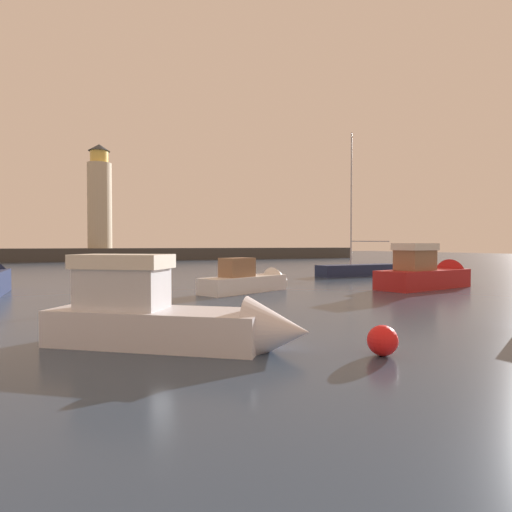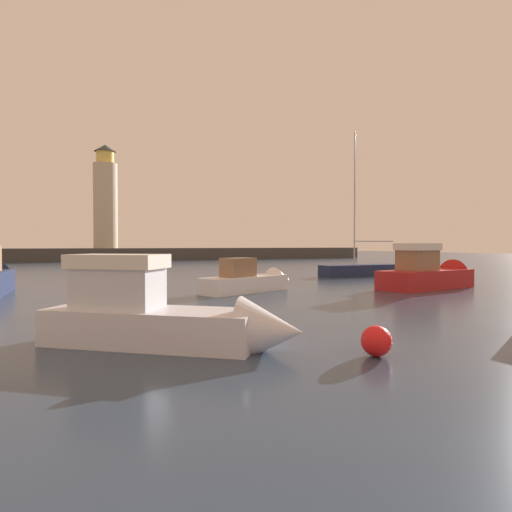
{
  "view_description": "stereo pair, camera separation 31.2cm",
  "coord_description": "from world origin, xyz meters",
  "px_view_note": "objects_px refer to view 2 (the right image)",
  "views": [
    {
      "loc": [
        -5.83,
        -1.08,
        2.54
      ],
      "look_at": [
        1.79,
        16.75,
        2.04
      ],
      "focal_mm": 30.07,
      "sensor_mm": 36.0,
      "label": 1
    },
    {
      "loc": [
        -5.54,
        -1.2,
        2.54
      ],
      "look_at": [
        1.79,
        16.75,
        2.04
      ],
      "focal_mm": 30.07,
      "sensor_mm": 36.0,
      "label": 2
    }
  ],
  "objects_px": {
    "lighthouse": "(105,199)",
    "sailboat_moored": "(361,269)",
    "motorboat_0": "(255,280)",
    "motorboat_3": "(171,317)",
    "mooring_buoy": "(376,341)",
    "motorboat_6": "(436,274)"
  },
  "relations": [
    {
      "from": "lighthouse",
      "to": "sailboat_moored",
      "type": "xyz_separation_m",
      "value": [
        17.57,
        -43.94,
        -9.31
      ]
    },
    {
      "from": "lighthouse",
      "to": "motorboat_0",
      "type": "bearing_deg",
      "value": -84.23
    },
    {
      "from": "motorboat_3",
      "to": "sailboat_moored",
      "type": "distance_m",
      "value": 26.61
    },
    {
      "from": "lighthouse",
      "to": "mooring_buoy",
      "type": "xyz_separation_m",
      "value": [
        2.55,
        -65.14,
        -9.5
      ]
    },
    {
      "from": "motorboat_6",
      "to": "sailboat_moored",
      "type": "bearing_deg",
      "value": 80.07
    },
    {
      "from": "lighthouse",
      "to": "sailboat_moored",
      "type": "height_order",
      "value": "lighthouse"
    },
    {
      "from": "mooring_buoy",
      "to": "lighthouse",
      "type": "bearing_deg",
      "value": 92.24
    },
    {
      "from": "motorboat_6",
      "to": "mooring_buoy",
      "type": "bearing_deg",
      "value": -139.12
    },
    {
      "from": "sailboat_moored",
      "to": "mooring_buoy",
      "type": "height_order",
      "value": "sailboat_moored"
    },
    {
      "from": "sailboat_moored",
      "to": "mooring_buoy",
      "type": "relative_size",
      "value": 16.56
    },
    {
      "from": "lighthouse",
      "to": "mooring_buoy",
      "type": "bearing_deg",
      "value": -87.76
    },
    {
      "from": "motorboat_0",
      "to": "mooring_buoy",
      "type": "relative_size",
      "value": 9.28
    },
    {
      "from": "lighthouse",
      "to": "motorboat_6",
      "type": "distance_m",
      "value": 56.64
    },
    {
      "from": "motorboat_6",
      "to": "motorboat_3",
      "type": "bearing_deg",
      "value": -153.29
    },
    {
      "from": "motorboat_0",
      "to": "motorboat_3",
      "type": "bearing_deg",
      "value": -121.3
    },
    {
      "from": "motorboat_3",
      "to": "mooring_buoy",
      "type": "xyz_separation_m",
      "value": [
        4.15,
        -2.74,
        -0.39
      ]
    },
    {
      "from": "motorboat_6",
      "to": "lighthouse",
      "type": "bearing_deg",
      "value": 106.5
    },
    {
      "from": "lighthouse",
      "to": "motorboat_6",
      "type": "xyz_separation_m",
      "value": [
        15.87,
        -53.61,
        -9.06
      ]
    },
    {
      "from": "motorboat_3",
      "to": "mooring_buoy",
      "type": "height_order",
      "value": "motorboat_3"
    },
    {
      "from": "motorboat_0",
      "to": "motorboat_3",
      "type": "height_order",
      "value": "motorboat_3"
    },
    {
      "from": "lighthouse",
      "to": "sailboat_moored",
      "type": "relative_size",
      "value": 1.43
    },
    {
      "from": "motorboat_3",
      "to": "motorboat_6",
      "type": "height_order",
      "value": "motorboat_6"
    }
  ]
}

